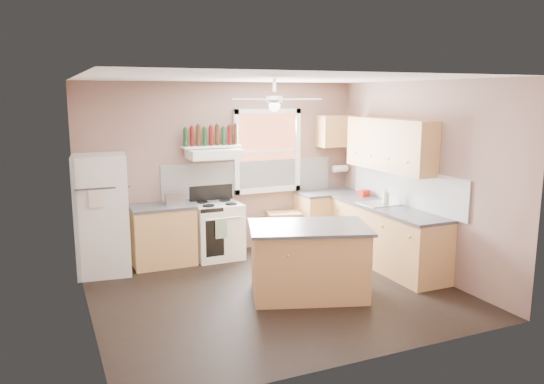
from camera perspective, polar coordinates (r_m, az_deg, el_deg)
name	(u,v)px	position (r m, az deg, el deg)	size (l,w,h in m)	color
floor	(274,291)	(6.97, 0.24, -10.64)	(4.50, 4.50, 0.00)	black
ceiling	(274,78)	(6.51, 0.26, 12.14)	(4.50, 4.50, 0.00)	white
wall_back	(223,168)	(8.47, -5.33, 2.55)	(4.50, 0.05, 2.70)	#7F6156
wall_right	(421,177)	(7.80, 15.71, 1.52)	(0.05, 4.00, 2.70)	#7F6156
wall_left	(82,204)	(6.06, -19.80, -1.18)	(0.05, 4.00, 2.70)	#7F6156
backsplash_back	(250,178)	(8.61, -2.38, 1.54)	(2.90, 0.03, 0.55)	white
backsplash_right	(405,186)	(8.03, 14.08, 0.59)	(0.03, 2.60, 0.55)	white
window_view	(267,151)	(8.67, -0.54, 4.44)	(1.00, 0.02, 1.20)	brown
window_frame	(268,151)	(8.64, -0.47, 4.42)	(1.16, 0.07, 1.36)	white
refrigerator	(102,215)	(7.81, -17.83, -2.33)	(0.72, 0.70, 1.69)	white
base_cabinet_left	(163,236)	(8.08, -11.65, -4.68)	(0.90, 0.60, 0.86)	tan
counter_left	(162,207)	(7.97, -11.77, -1.55)	(0.92, 0.62, 0.04)	#3D3D40
toaster	(175,198)	(7.99, -10.40, -0.67)	(0.28, 0.16, 0.18)	silver
stove	(217,231)	(8.27, -5.89, -4.16)	(0.71, 0.64, 0.86)	white
range_hood	(214,154)	(8.11, -6.29, 4.11)	(0.78, 0.50, 0.14)	white
bottle_shelf	(211,147)	(8.21, -6.55, 4.88)	(0.90, 0.26, 0.03)	white
cart	(284,232)	(8.78, 1.27, -4.32)	(0.54, 0.36, 0.54)	tan
base_cabinet_corner	(328,219)	(9.06, 6.01, -2.87)	(1.00, 0.60, 0.86)	tan
base_cabinet_right	(387,237)	(8.02, 12.23, -4.80)	(0.60, 2.20, 0.86)	tan
counter_corner	(328,193)	(8.96, 6.06, -0.07)	(1.02, 0.62, 0.04)	#3D3D40
counter_right	(387,208)	(7.91, 12.29, -1.66)	(0.62, 2.22, 0.04)	#3D3D40
sink	(379,204)	(8.07, 11.47, -1.29)	(0.55, 0.45, 0.03)	silver
faucet	(388,198)	(8.15, 12.41, -0.68)	(0.03, 0.03, 0.14)	silver
upper_cabinet_right	(389,145)	(8.02, 12.52, 5.00)	(0.33, 1.80, 0.76)	tan
upper_cabinet_corner	(336,131)	(9.05, 6.88, 6.53)	(0.60, 0.33, 0.52)	tan
paper_towel	(340,169)	(9.20, 7.35, 2.51)	(0.12, 0.12, 0.26)	white
island	(309,262)	(6.74, 3.95, -7.52)	(1.40, 0.88, 0.86)	tan
island_top	(309,227)	(6.62, 4.00, -3.81)	(1.48, 0.96, 0.04)	#3D3D40
ceiling_fan_hub	(274,99)	(6.50, 0.26, 9.94)	(0.20, 0.20, 0.08)	white
soap_bottle	(385,196)	(8.04, 12.10, -0.39)	(0.10, 0.10, 0.26)	silver
red_caddy	(364,193)	(8.62, 9.86, -0.11)	(0.18, 0.12, 0.10)	#B31B0F
wine_bottles	(211,136)	(8.20, -6.55, 6.00)	(0.86, 0.06, 0.31)	#143819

